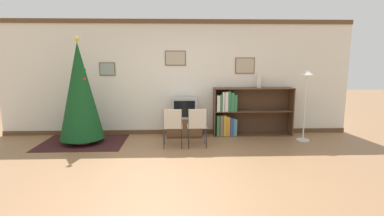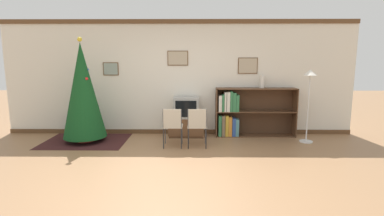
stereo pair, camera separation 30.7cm
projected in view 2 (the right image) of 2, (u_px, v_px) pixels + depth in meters
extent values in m
plane|color=#936B47|center=(171.00, 170.00, 4.93)|extent=(24.00, 24.00, 0.00)
cube|color=silver|center=(179.00, 78.00, 7.13)|extent=(8.29, 0.08, 2.70)
cube|color=brown|center=(178.00, 21.00, 6.85)|extent=(8.29, 0.03, 0.10)
cube|color=brown|center=(179.00, 131.00, 7.29)|extent=(8.29, 0.03, 0.10)
cube|color=brown|center=(111.00, 69.00, 7.06)|extent=(0.36, 0.02, 0.31)
cube|color=gray|center=(111.00, 69.00, 7.05)|extent=(0.33, 0.01, 0.27)
cube|color=brown|center=(178.00, 58.00, 7.00)|extent=(0.48, 0.02, 0.34)
cube|color=tan|center=(178.00, 58.00, 6.99)|extent=(0.45, 0.01, 0.31)
cube|color=brown|center=(248.00, 66.00, 7.01)|extent=(0.46, 0.02, 0.38)
cube|color=tan|center=(248.00, 66.00, 7.00)|extent=(0.42, 0.01, 0.34)
cube|color=#381919|center=(86.00, 141.00, 6.63)|extent=(1.79, 1.33, 0.01)
cylinder|color=maroon|center=(86.00, 139.00, 6.62)|extent=(0.36, 0.36, 0.10)
cone|color=#14471E|center=(83.00, 90.00, 6.44)|extent=(0.92, 0.92, 2.05)
sphere|color=yellow|center=(80.00, 39.00, 6.26)|extent=(0.10, 0.10, 0.10)
sphere|color=#1E4CB2|center=(88.00, 69.00, 6.39)|extent=(0.04, 0.04, 0.04)
sphere|color=#1E4CB2|center=(92.00, 101.00, 6.74)|extent=(0.06, 0.06, 0.06)
sphere|color=gold|center=(79.00, 66.00, 6.43)|extent=(0.06, 0.06, 0.06)
sphere|color=red|center=(87.00, 79.00, 6.29)|extent=(0.06, 0.06, 0.06)
sphere|color=#1E4CB2|center=(82.00, 71.00, 6.50)|extent=(0.05, 0.05, 0.05)
sphere|color=gold|center=(73.00, 114.00, 6.70)|extent=(0.06, 0.06, 0.06)
sphere|color=#1E4CB2|center=(85.00, 78.00, 6.56)|extent=(0.05, 0.05, 0.05)
cube|color=#4C311E|center=(186.00, 135.00, 7.06)|extent=(0.78, 0.43, 0.05)
cube|color=brown|center=(186.00, 126.00, 7.02)|extent=(0.82, 0.45, 0.40)
cube|color=#9E9E99|center=(186.00, 107.00, 6.95)|extent=(0.58, 0.43, 0.48)
cube|color=black|center=(186.00, 109.00, 6.73)|extent=(0.47, 0.01, 0.37)
cube|color=#BCB29E|center=(173.00, 126.00, 6.19)|extent=(0.40, 0.40, 0.02)
cube|color=#BCB29E|center=(172.00, 119.00, 5.96)|extent=(0.35, 0.02, 0.38)
cylinder|color=#4C4C51|center=(165.00, 134.00, 6.40)|extent=(0.02, 0.02, 0.42)
cylinder|color=#4C4C51|center=(182.00, 134.00, 6.40)|extent=(0.02, 0.02, 0.42)
cylinder|color=#4C4C51|center=(163.00, 139.00, 6.05)|extent=(0.02, 0.02, 0.42)
cylinder|color=#4C4C51|center=(181.00, 139.00, 6.04)|extent=(0.02, 0.02, 0.42)
cylinder|color=#4C4C51|center=(163.00, 129.00, 6.01)|extent=(0.02, 0.02, 0.82)
cylinder|color=#4C4C51|center=(181.00, 129.00, 6.01)|extent=(0.02, 0.02, 0.82)
cube|color=#BCB29E|center=(197.00, 126.00, 6.18)|extent=(0.40, 0.40, 0.02)
cube|color=#BCB29E|center=(197.00, 119.00, 5.96)|extent=(0.35, 0.02, 0.38)
cylinder|color=#4C4C51|center=(189.00, 134.00, 6.40)|extent=(0.02, 0.02, 0.42)
cylinder|color=#4C4C51|center=(205.00, 134.00, 6.39)|extent=(0.02, 0.02, 0.42)
cylinder|color=#4C4C51|center=(188.00, 139.00, 6.04)|extent=(0.02, 0.02, 0.42)
cylinder|color=#4C4C51|center=(206.00, 139.00, 6.04)|extent=(0.02, 0.02, 0.42)
cylinder|color=#4C4C51|center=(188.00, 129.00, 6.01)|extent=(0.02, 0.02, 0.82)
cylinder|color=#4C4C51|center=(206.00, 129.00, 6.01)|extent=(0.02, 0.02, 0.82)
cube|color=brown|center=(216.00, 112.00, 7.01)|extent=(0.02, 0.36, 1.13)
cube|color=brown|center=(295.00, 112.00, 6.99)|extent=(0.02, 0.36, 1.13)
cube|color=brown|center=(256.00, 89.00, 6.91)|extent=(1.86, 0.36, 0.02)
cube|color=brown|center=(255.00, 135.00, 7.10)|extent=(1.86, 0.36, 0.02)
cube|color=brown|center=(255.00, 111.00, 7.00)|extent=(1.82, 0.36, 0.02)
cube|color=#492F1E|center=(254.00, 111.00, 7.17)|extent=(1.86, 0.01, 1.13)
cube|color=#337547|center=(220.00, 126.00, 7.01)|extent=(0.07, 0.24, 0.48)
cube|color=#756047|center=(223.00, 125.00, 7.01)|extent=(0.07, 0.25, 0.48)
cube|color=gold|center=(227.00, 125.00, 7.01)|extent=(0.07, 0.24, 0.48)
cube|color=orange|center=(230.00, 126.00, 7.01)|extent=(0.07, 0.24, 0.45)
cube|color=#2D4C93|center=(233.00, 127.00, 7.02)|extent=(0.08, 0.25, 0.42)
cube|color=teal|center=(237.00, 127.00, 7.02)|extent=(0.07, 0.26, 0.40)
cube|color=silver|center=(220.00, 103.00, 6.93)|extent=(0.07, 0.26, 0.37)
cube|color=#337547|center=(223.00, 103.00, 6.92)|extent=(0.05, 0.25, 0.39)
cube|color=silver|center=(225.00, 102.00, 6.93)|extent=(0.04, 0.26, 0.45)
cube|color=silver|center=(228.00, 101.00, 6.93)|extent=(0.07, 0.28, 0.46)
cube|color=#337547|center=(231.00, 101.00, 6.91)|extent=(0.05, 0.23, 0.47)
cube|color=#337547|center=(234.00, 102.00, 6.92)|extent=(0.08, 0.25, 0.44)
cube|color=#337547|center=(237.00, 103.00, 6.94)|extent=(0.06, 0.29, 0.39)
cylinder|color=silver|center=(262.00, 82.00, 6.93)|extent=(0.11, 0.11, 0.28)
torus|color=silver|center=(262.00, 76.00, 6.91)|extent=(0.09, 0.09, 0.02)
cylinder|color=silver|center=(306.00, 141.00, 6.57)|extent=(0.28, 0.28, 0.03)
cylinder|color=silver|center=(308.00, 109.00, 6.44)|extent=(0.03, 0.03, 1.44)
cone|color=white|center=(310.00, 72.00, 6.31)|extent=(0.28, 0.28, 0.12)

